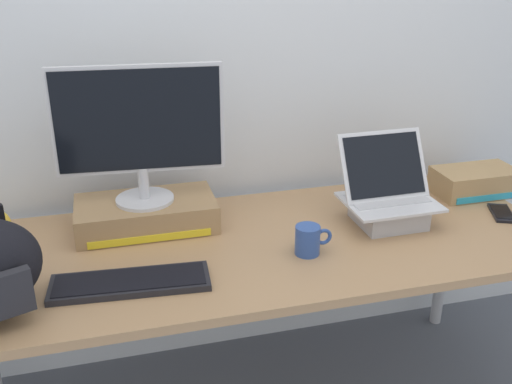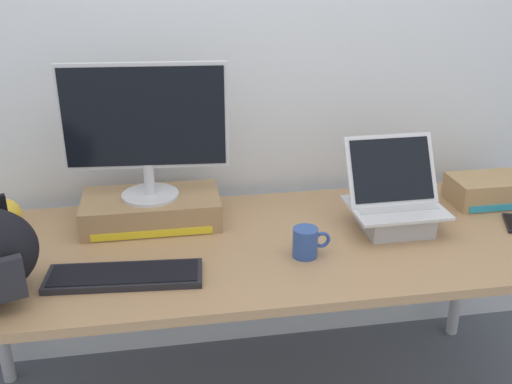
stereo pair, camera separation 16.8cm
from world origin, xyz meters
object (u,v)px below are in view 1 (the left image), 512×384
coffee_mug (308,240)px  toner_box_cyan (475,181)px  toner_box_yellow (146,214)px  external_keyboard (130,282)px  open_laptop (388,205)px  cell_phone (502,213)px  desktop_monitor (139,130)px

coffee_mug → toner_box_cyan: 0.85m
toner_box_yellow → external_keyboard: (-0.08, -0.38, -0.04)m
external_keyboard → coffee_mug: bearing=9.6°
toner_box_yellow → open_laptop: (0.83, -0.18, 0.02)m
open_laptop → toner_box_cyan: (0.45, 0.15, -0.02)m
toner_box_yellow → cell_phone: 1.29m
desktop_monitor → external_keyboard: desktop_monitor is taller
toner_box_yellow → cell_phone: size_ratio=2.84×
external_keyboard → toner_box_yellow: bearing=82.2°
cell_phone → desktop_monitor: bearing=-167.9°
open_laptop → external_keyboard: open_laptop is taller
toner_box_yellow → desktop_monitor: size_ratio=0.86×
toner_box_yellow → open_laptop: bearing=-12.4°
desktop_monitor → open_laptop: desktop_monitor is taller
desktop_monitor → cell_phone: size_ratio=3.32×
desktop_monitor → toner_box_cyan: bearing=3.3°
toner_box_cyan → toner_box_yellow: bearing=178.5°
cell_phone → external_keyboard: bearing=-151.4°
toner_box_yellow → coffee_mug: toner_box_yellow is taller
toner_box_yellow → open_laptop: size_ratio=1.49×
desktop_monitor → open_laptop: bearing=-7.5°
desktop_monitor → coffee_mug: (0.48, -0.33, -0.31)m
desktop_monitor → external_keyboard: (-0.08, -0.38, -0.34)m
external_keyboard → toner_box_cyan: (1.37, 0.34, 0.04)m
external_keyboard → coffee_mug: (0.56, 0.05, 0.04)m
toner_box_yellow → desktop_monitor: bearing=-96.6°
toner_box_yellow → coffee_mug: size_ratio=3.90×
toner_box_cyan → cell_phone: bearing=-94.8°
cell_phone → toner_box_cyan: toner_box_cyan is taller
open_laptop → external_keyboard: 0.93m
desktop_monitor → toner_box_cyan: desktop_monitor is taller
toner_box_yellow → coffee_mug: (0.48, -0.33, -0.00)m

